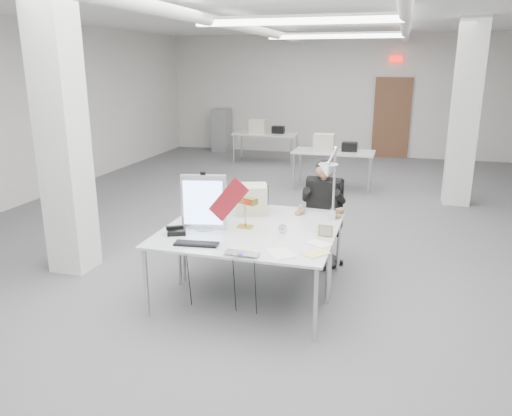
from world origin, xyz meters
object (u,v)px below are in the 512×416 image
Objects in this scene: bankers_lamp at (245,211)px; desk_phone at (177,232)px; desk_main at (239,242)px; laptop at (240,256)px; monitor at (204,202)px; seated_person at (324,196)px; beige_monitor at (252,199)px; office_chair at (323,220)px; architect_lamp at (331,181)px.

bankers_lamp is 1.94× the size of desk_phone.
desk_main is 5.57× the size of laptop.
desk_phone is (-0.22, -0.23, -0.27)m from monitor.
seated_person reaches higher than laptop.
desk_phone is at bearing -137.48° from beige_monitor.
desk_phone is (-0.68, 0.02, 0.04)m from desk_main.
desk_main is 0.47m from bankers_lamp.
laptop is 1.41m from beige_monitor.
monitor is 1.62× the size of bankers_lamp.
desk_phone is at bearing -122.54° from bankers_lamp.
office_chair is 1.70m from monitor.
laptop is at bearing -70.71° from desk_main.
office_chair is 1.15× the size of architect_lamp.
laptop is 0.33× the size of architect_lamp.
monitor reaches higher than laptop.
desk_phone is (-1.30, -1.41, -0.12)m from seated_person.
bankers_lamp is at bearing -155.24° from architect_lamp.
beige_monitor is 1.03m from architect_lamp.
desk_phone reaches higher than desk_main.
desk_main is 1.18m from architect_lamp.
architect_lamp reaches higher than laptop.
laptop is 1.39m from architect_lamp.
seated_person is at bearing 22.67° from desk_phone.
office_chair is 0.33m from seated_person.
monitor reaches higher than beige_monitor.
beige_monitor is at bearing 36.02° from desk_phone.
seated_person reaches higher than desk_main.
desk_phone is 0.19× the size of architect_lamp.
architect_lamp is (0.86, 0.30, 0.31)m from bankers_lamp.
bankers_lamp reaches higher than desk_phone.
seated_person reaches higher than beige_monitor.
beige_monitor is at bearing -141.14° from office_chair.
office_chair is at bearing 36.27° from monitor.
desk_main is at bearing -56.61° from bankers_lamp.
seated_person is (0.62, 1.43, 0.16)m from desk_main.
bankers_lamp is 0.54m from beige_monitor.
bankers_lamp is at bearing 98.92° from desk_main.
bankers_lamp reaches higher than laptop.
office_chair is 3.53× the size of laptop.
desk_main is 0.61m from monitor.
architect_lamp is (0.18, -0.71, 0.35)m from seated_person.
bankers_lamp reaches higher than desk_main.
beige_monitor reaches higher than desk_main.
seated_person is at bearing 35.09° from monitor.
desk_main is at bearing -98.94° from beige_monitor.
beige_monitor is (-0.77, -0.52, 0.35)m from office_chair.
architect_lamp is at bearing 43.69° from bankers_lamp.
desk_main is 1.61m from office_chair.
architect_lamp is (0.65, 1.13, 0.48)m from laptop.
desk_main is at bearing -132.24° from architect_lamp.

